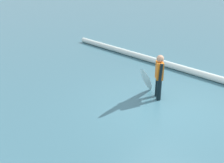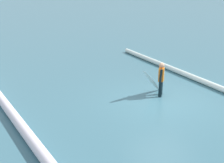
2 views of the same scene
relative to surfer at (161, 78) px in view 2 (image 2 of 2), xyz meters
name	(u,v)px [view 2 (image 2 of 2)]	position (x,y,z in m)	size (l,w,h in m)	color
ground_plane	(164,102)	(-0.57, 0.27, -0.77)	(141.51, 141.51, 0.00)	#3E6E7D
surfer	(161,78)	(0.00, 0.00, 0.00)	(0.40, 0.44, 1.39)	black
surfboard	(152,81)	(0.25, 0.27, -0.17)	(0.81, 1.36, 1.22)	white
wave_crest_midground	(15,118)	(0.36, 5.72, -0.61)	(0.33, 0.33, 16.04)	white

